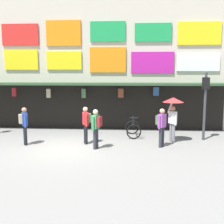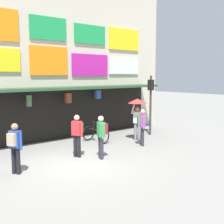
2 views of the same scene
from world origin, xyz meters
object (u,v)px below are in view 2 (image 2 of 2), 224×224
pedestrian_in_purple (102,134)px  pedestrian_in_yellow (77,132)px  bicycle_parked (96,134)px  pedestrian_with_umbrella (137,108)px  pedestrian_in_blue (15,145)px  pedestrian_in_white (142,124)px  traffic_light_far (151,95)px

pedestrian_in_purple → pedestrian_in_yellow: (-0.56, 0.82, 0.00)m
bicycle_parked → pedestrian_with_umbrella: size_ratio=0.58×
pedestrian_in_blue → pedestrian_with_umbrella: bearing=8.1°
pedestrian_in_purple → pedestrian_in_blue: (-3.26, 0.43, 0.00)m
pedestrian_in_white → pedestrian_in_blue: bearing=-179.5°
traffic_light_far → pedestrian_in_purple: (-4.92, -1.92, -1.16)m
pedestrian_in_white → pedestrian_with_umbrella: pedestrian_with_umbrella is taller
pedestrian_in_blue → pedestrian_in_yellow: same height
pedestrian_with_umbrella → pedestrian_in_yellow: 4.01m
traffic_light_far → pedestrian_in_white: bearing=-146.3°
traffic_light_far → pedestrian_with_umbrella: bearing=-160.4°
pedestrian_in_white → pedestrian_in_blue: 6.01m
pedestrian_in_white → pedestrian_with_umbrella: bearing=55.7°
pedestrian_in_blue → bicycle_parked: bearing=22.0°
bicycle_parked → pedestrian_in_white: (1.20, -1.90, 0.59)m
pedestrian_in_purple → pedestrian_in_yellow: bearing=124.5°
traffic_light_far → pedestrian_in_white: 2.85m
pedestrian_in_white → pedestrian_in_purple: bearing=-170.1°
traffic_light_far → pedestrian_in_white: size_ratio=1.90×
pedestrian_with_umbrella → pedestrian_in_white: bearing=-124.3°
bicycle_parked → pedestrian_in_yellow: (-2.12, -1.56, 0.59)m
bicycle_parked → pedestrian_in_yellow: 2.69m
pedestrian_in_purple → pedestrian_in_white: same height
pedestrian_in_white → pedestrian_in_yellow: (-3.31, 0.34, 0.00)m
traffic_light_far → pedestrian_in_blue: 8.39m
pedestrian_in_white → pedestrian_with_umbrella: size_ratio=0.81×
pedestrian_in_white → pedestrian_with_umbrella: (0.61, 0.89, 0.66)m
bicycle_parked → pedestrian_with_umbrella: 2.41m
traffic_light_far → pedestrian_in_yellow: size_ratio=1.90×
traffic_light_far → pedestrian_in_yellow: bearing=-168.6°
bicycle_parked → pedestrian_in_blue: 5.23m
bicycle_parked → pedestrian_in_yellow: pedestrian_in_yellow is taller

